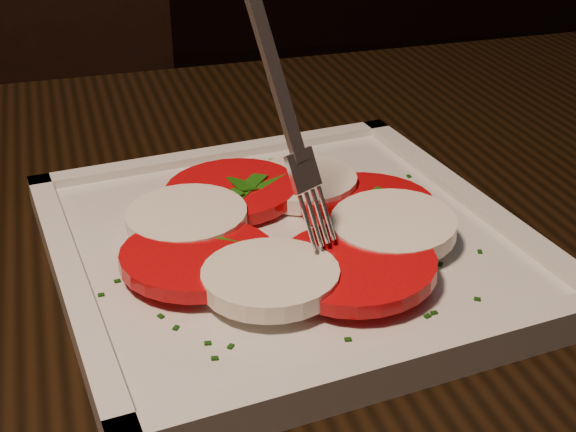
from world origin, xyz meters
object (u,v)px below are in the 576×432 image
(plate, at_px, (288,248))
(chair, at_px, (43,125))
(fork, at_px, (267,86))
(table, at_px, (147,420))

(plate, bearing_deg, chair, 105.27)
(chair, distance_m, plate, 0.88)
(chair, bearing_deg, fork, -71.31)
(plate, distance_m, fork, 0.11)
(table, distance_m, chair, 0.85)
(chair, relative_size, plate, 3.39)
(table, distance_m, fork, 0.23)
(table, relative_size, chair, 1.36)
(plate, relative_size, fork, 1.68)
(fork, bearing_deg, table, 151.52)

